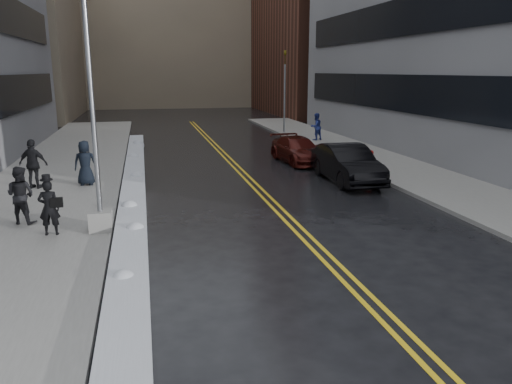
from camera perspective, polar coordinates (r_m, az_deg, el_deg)
ground at (r=13.58m, az=-3.72°, el=-6.61°), size 160.00×160.00×0.00m
sidewalk_west at (r=23.38m, az=-21.81°, el=1.29°), size 5.50×50.00×0.15m
sidewalk_east at (r=25.97m, az=14.93°, el=2.97°), size 4.00×50.00×0.15m
lane_line_left at (r=23.47m, az=-1.91°, el=2.14°), size 0.12×50.00×0.01m
lane_line_right at (r=23.53m, az=-1.19°, el=2.18°), size 0.12×50.00×0.01m
snow_ridge at (r=21.09m, az=-13.78°, el=0.88°), size 0.90×30.00×0.34m
building_far at (r=72.97m, az=-10.08°, el=18.47°), size 36.00×16.00×22.00m
lamppost at (r=14.82m, az=-17.88°, el=4.60°), size 0.65×0.65×7.62m
fire_hydrant at (r=25.44m, az=12.99°, el=3.95°), size 0.26×0.26×0.73m
traffic_signal at (r=38.08m, az=3.29°, el=11.73°), size 0.16×0.20×6.00m
pedestrian_fedora at (r=15.24m, az=-22.58°, el=-1.67°), size 0.59×0.39×1.59m
pedestrian_b at (r=16.72m, az=-25.31°, el=-0.32°), size 1.05×0.95×1.77m
pedestrian_c at (r=21.41m, az=-18.94°, el=3.16°), size 0.91×0.61×1.83m
pedestrian_d at (r=21.53m, az=-24.09°, el=2.94°), size 1.24×0.81×1.96m
pedestrian_east at (r=33.93m, az=6.87°, el=7.42°), size 1.06×0.95×1.79m
car_black at (r=21.86m, az=10.36°, el=3.20°), size 1.74×4.91×1.61m
car_maroon at (r=26.32m, az=4.82°, el=4.82°), size 2.27×4.72×1.32m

